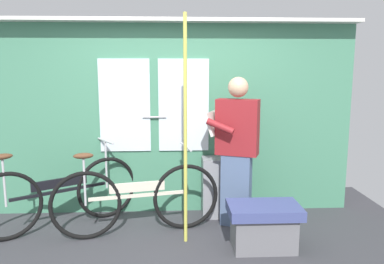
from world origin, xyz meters
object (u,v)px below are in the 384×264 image
object	(u,v)px
passenger_reading_newspaper	(236,149)
bench_seat_corner	(264,225)
bicycle_leaning_behind	(59,194)
trash_bin_by_wall	(219,187)
bicycle_near_door	(137,199)
handrail_pole	(185,132)

from	to	relation	value
passenger_reading_newspaper	bench_seat_corner	xyz separation A→B (m)	(0.18, -0.61, -0.64)
bicycle_leaning_behind	bench_seat_corner	xyz separation A→B (m)	(2.14, -0.60, -0.15)
passenger_reading_newspaper	trash_bin_by_wall	distance (m)	0.61
bicycle_leaning_behind	bicycle_near_door	bearing A→B (deg)	-45.25
handrail_pole	bench_seat_corner	distance (m)	1.20
passenger_reading_newspaper	bench_seat_corner	world-z (taller)	passenger_reading_newspaper
bicycle_near_door	passenger_reading_newspaper	world-z (taller)	passenger_reading_newspaper
bicycle_near_door	bench_seat_corner	bearing A→B (deg)	-29.85
bench_seat_corner	bicycle_leaning_behind	bearing A→B (deg)	164.42
handrail_pole	bench_seat_corner	xyz separation A→B (m)	(0.76, -0.20, -0.90)
bicycle_leaning_behind	bench_seat_corner	distance (m)	2.22
passenger_reading_newspaper	trash_bin_by_wall	size ratio (longest dim) A/B	2.34
bicycle_leaning_behind	handrail_pole	distance (m)	1.62
bicycle_near_door	handrail_pole	xyz separation A→B (m)	(0.51, -0.20, 0.75)
trash_bin_by_wall	handrail_pole	size ratio (longest dim) A/B	0.31
bicycle_leaning_behind	passenger_reading_newspaper	distance (m)	2.01
passenger_reading_newspaper	handrail_pole	bearing A→B (deg)	56.81
passenger_reading_newspaper	bench_seat_corner	distance (m)	0.90
bicycle_near_door	bicycle_leaning_behind	xyz separation A→B (m)	(-0.86, 0.19, -0.00)
trash_bin_by_wall	bench_seat_corner	size ratio (longest dim) A/B	1.02
bicycle_leaning_behind	bench_seat_corner	size ratio (longest dim) A/B	2.23
handrail_pole	trash_bin_by_wall	bearing A→B (deg)	58.43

